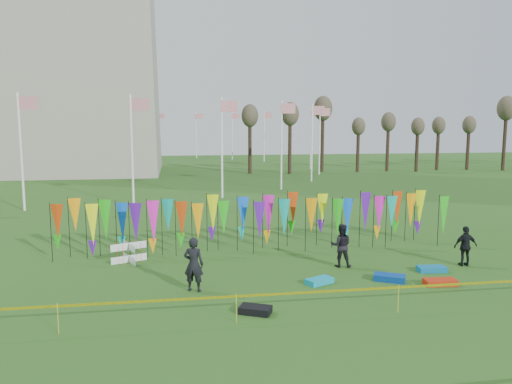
{
  "coord_description": "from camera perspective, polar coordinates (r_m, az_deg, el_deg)",
  "views": [
    {
      "loc": [
        -3.67,
        -15.93,
        5.89
      ],
      "look_at": [
        -0.12,
        6.0,
        2.87
      ],
      "focal_mm": 35.0,
      "sensor_mm": 36.0,
      "label": 1
    }
  ],
  "objects": [
    {
      "name": "flagpole_ring",
      "position": [
        64.79,
        -18.45,
        5.68
      ],
      "size": [
        57.4,
        56.16,
        8.0
      ],
      "color": "white",
      "rests_on": "ground"
    },
    {
      "name": "person_right",
      "position": [
        22.67,
        22.83,
        -5.73
      ],
      "size": [
        1.02,
        0.61,
        1.69
      ],
      "primitive_type": "imported",
      "rotation": [
        0.0,
        0.0,
        3.09
      ],
      "color": "black",
      "rests_on": "ground"
    },
    {
      "name": "kite_bag_turquoise",
      "position": [
        18.99,
        7.25,
        -10.05
      ],
      "size": [
        1.16,
        0.92,
        0.21
      ],
      "primitive_type": "cube",
      "rotation": [
        0.0,
        0.0,
        0.45
      ],
      "color": "#0DA5C9",
      "rests_on": "ground"
    },
    {
      "name": "tree_line",
      "position": [
        69.74,
        21.76,
        7.43
      ],
      "size": [
        53.92,
        1.92,
        7.84
      ],
      "color": "#39271C",
      "rests_on": "ground"
    },
    {
      "name": "ground",
      "position": [
        17.38,
        3.64,
        -12.07
      ],
      "size": [
        160.0,
        160.0,
        0.0
      ],
      "primitive_type": "plane",
      "color": "#265317",
      "rests_on": "ground"
    },
    {
      "name": "caution_tape_near",
      "position": [
        15.44,
        4.33,
        -11.6
      ],
      "size": [
        26.0,
        0.02,
        0.9
      ],
      "color": "#E4E404",
      "rests_on": "ground"
    },
    {
      "name": "box_kite",
      "position": [
        22.16,
        -14.32,
        -6.72
      ],
      "size": [
        0.8,
        0.8,
        0.88
      ],
      "rotation": [
        0.0,
        0.0,
        0.42
      ],
      "color": "red",
      "rests_on": "ground"
    },
    {
      "name": "kite_bag_red",
      "position": [
        19.89,
        20.31,
        -9.64
      ],
      "size": [
        1.21,
        0.62,
        0.22
      ],
      "primitive_type": "cube",
      "rotation": [
        0.0,
        0.0,
        -0.07
      ],
      "color": "red",
      "rests_on": "ground"
    },
    {
      "name": "kite_bag_teal",
      "position": [
        21.51,
        19.44,
        -8.29
      ],
      "size": [
        1.16,
        0.63,
        0.21
      ],
      "primitive_type": "cube",
      "rotation": [
        0.0,
        0.0,
        -0.08
      ],
      "color": "#0C6EAC",
      "rests_on": "ground"
    },
    {
      "name": "kite_bag_blue",
      "position": [
        19.82,
        15.01,
        -9.44
      ],
      "size": [
        1.29,
        1.09,
        0.24
      ],
      "primitive_type": "cube",
      "rotation": [
        0.0,
        0.0,
        -0.52
      ],
      "color": "#093C9A",
      "rests_on": "ground"
    },
    {
      "name": "person_left",
      "position": [
        17.95,
        -7.14,
        -8.21
      ],
      "size": [
        0.83,
        0.71,
        1.95
      ],
      "primitive_type": "imported",
      "rotation": [
        0.0,
        0.0,
        2.83
      ],
      "color": "black",
      "rests_on": "ground"
    },
    {
      "name": "banner_row",
      "position": [
        23.44,
        0.66,
        -2.7
      ],
      "size": [
        18.64,
        0.64,
        2.52
      ],
      "color": "black",
      "rests_on": "ground"
    },
    {
      "name": "person_mid",
      "position": [
        21.09,
        9.69,
        -6.04
      ],
      "size": [
        0.98,
        0.75,
        1.8
      ],
      "primitive_type": "imported",
      "rotation": [
        0.0,
        0.0,
        2.88
      ],
      "color": "black",
      "rests_on": "ground"
    },
    {
      "name": "kite_bag_black",
      "position": [
        16.06,
        -0.08,
        -13.32
      ],
      "size": [
        1.12,
        0.93,
        0.23
      ],
      "primitive_type": "cube",
      "rotation": [
        0.0,
        0.0,
        -0.45
      ],
      "color": "black",
      "rests_on": "ground"
    }
  ]
}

